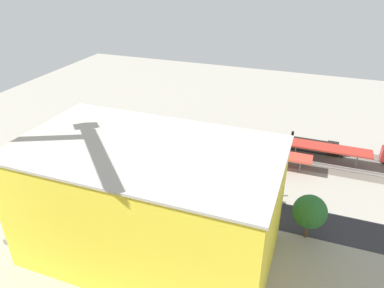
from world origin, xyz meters
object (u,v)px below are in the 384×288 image
object	(u,v)px
parked_car_2	(234,193)
street_tree_2	(164,185)
street_tree_1	(310,212)
platform_canopy_near	(209,143)
freight_coach_far	(191,133)
platform_canopy_far	(240,134)
street_tree_0	(108,173)
parked_car_1	(271,200)
street_tree_3	(205,197)
box_truck_0	(137,176)
box_truck_1	(155,182)
traffic_light	(254,180)
parked_car_0	(309,209)
parked_car_4	(169,179)
locomotive	(314,146)
construction_building	(150,203)
parked_car_3	(200,186)

from	to	relation	value
parked_car_2	street_tree_2	xyz separation A→B (m)	(12.56, 9.03, 4.79)
parked_car_2	street_tree_1	xyz separation A→B (m)	(-15.94, 8.02, 5.08)
platform_canopy_near	freight_coach_far	distance (m)	8.60
street_tree_2	platform_canopy_far	bearing A→B (deg)	-105.38
street_tree_2	street_tree_0	bearing A→B (deg)	-1.60
street_tree_0	parked_car_1	bearing A→B (deg)	-165.49
street_tree_3	parked_car_2	bearing A→B (deg)	-111.75
box_truck_0	street_tree_0	bearing A→B (deg)	60.55
parked_car_1	street_tree_2	distance (m)	23.08
box_truck_1	traffic_light	bearing A→B (deg)	-169.35
parked_car_0	box_truck_1	xyz separation A→B (m)	(33.53, 3.01, 1.01)
street_tree_1	street_tree_2	size ratio (longest dim) A/B	1.11
freight_coach_far	parked_car_4	bearing A→B (deg)	95.55
locomotive	street_tree_1	distance (m)	35.66
platform_canopy_near	parked_car_4	world-z (taller)	platform_canopy_near
locomotive	freight_coach_far	size ratio (longest dim) A/B	0.88
platform_canopy_near	box_truck_1	distance (m)	19.83
box_truck_1	street_tree_2	distance (m)	8.61
parked_car_1	street_tree_0	distance (m)	35.40
platform_canopy_far	traffic_light	world-z (taller)	traffic_light
locomotive	parked_car_0	size ratio (longest dim) A/B	3.08
platform_canopy_far	box_truck_1	bearing A→B (deg)	61.79
box_truck_0	parked_car_0	bearing A→B (deg)	-176.67
platform_canopy_far	street_tree_1	world-z (taller)	street_tree_1
construction_building	street_tree_1	xyz separation A→B (m)	(-25.64, -12.91, -4.41)
platform_canopy_far	freight_coach_far	bearing A→B (deg)	7.03
platform_canopy_far	traffic_light	distance (m)	22.81
parked_car_2	box_truck_0	xyz separation A→B (m)	(22.40, 2.46, 0.86)
platform_canopy_near	parked_car_2	world-z (taller)	platform_canopy_near
parked_car_0	platform_canopy_near	bearing A→B (deg)	-30.11
platform_canopy_near	parked_car_1	distance (m)	24.30
locomotive	street_tree_3	distance (m)	41.43
street_tree_2	traffic_light	bearing A→B (deg)	-149.37
parked_car_0	construction_building	size ratio (longest dim) A/B	0.12
locomotive	parked_car_0	xyz separation A→B (m)	(-0.66, 27.62, -1.02)
box_truck_0	platform_canopy_near	bearing A→B (deg)	-123.42
street_tree_3	parked_car_0	bearing A→B (deg)	-155.26
parked_car_0	street_tree_1	distance (m)	9.36
platform_canopy_far	platform_canopy_near	bearing A→B (deg)	45.83
traffic_light	street_tree_0	bearing A→B (deg)	17.56
box_truck_1	street_tree_3	world-z (taller)	street_tree_3
parked_car_3	street_tree_3	bearing A→B (deg)	113.63
freight_coach_far	street_tree_0	world-z (taller)	street_tree_0
freight_coach_far	parked_car_1	world-z (taller)	freight_coach_far
traffic_light	parked_car_3	bearing A→B (deg)	2.77
freight_coach_far	street_tree_0	bearing A→B (deg)	73.92
parked_car_0	construction_building	world-z (taller)	construction_building
construction_building	platform_canopy_far	bearing A→B (deg)	-97.20
box_truck_1	platform_canopy_near	bearing A→B (deg)	-110.44
parked_car_2	traffic_light	world-z (taller)	traffic_light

